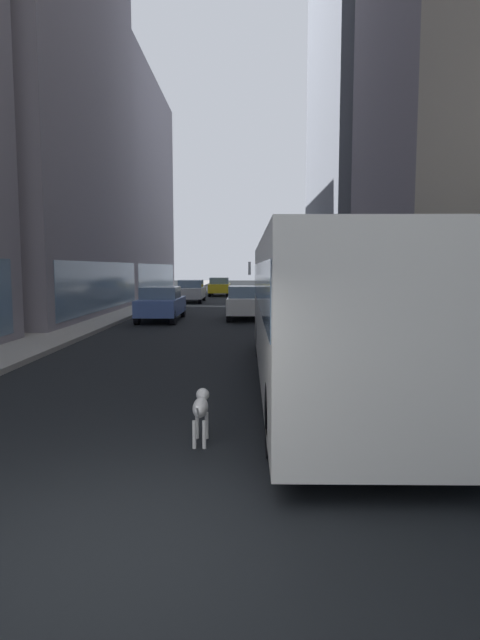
{
  "coord_description": "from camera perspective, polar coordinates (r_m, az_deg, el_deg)",
  "views": [
    {
      "loc": [
        1.27,
        -4.41,
        2.53
      ],
      "look_at": [
        1.12,
        6.64,
        1.4
      ],
      "focal_mm": 28.96,
      "sensor_mm": 36.0,
      "label": 1
    }
  ],
  "objects": [
    {
      "name": "sidewalk_right",
      "position": [
        39.73,
        7.2,
        2.26
      ],
      "size": [
        2.4,
        110.0,
        0.15
      ],
      "primitive_type": "cube",
      "color": "#9E9991",
      "rests_on": "ground"
    },
    {
      "name": "transit_bus",
      "position": [
        11.02,
        8.76,
        1.86
      ],
      "size": [
        2.78,
        11.53,
        3.05
      ],
      "color": "silver",
      "rests_on": "ground"
    },
    {
      "name": "dalmatian_dog",
      "position": [
        7.59,
        -4.35,
        -9.6
      ],
      "size": [
        0.22,
        0.96,
        0.72
      ],
      "color": "white",
      "rests_on": "ground"
    },
    {
      "name": "car_yellow_taxi",
      "position": [
        46.17,
        -2.27,
        3.72
      ],
      "size": [
        1.78,
        4.44,
        1.62
      ],
      "color": "yellow",
      "rests_on": "ground"
    },
    {
      "name": "building_left_far",
      "position": [
        47.56,
        -15.74,
        13.67
      ],
      "size": [
        10.86,
        19.09,
        18.37
      ],
      "color": "slate",
      "rests_on": "ground"
    },
    {
      "name": "ground_plane",
      "position": [
        39.51,
        -1.05,
        2.17
      ],
      "size": [
        120.0,
        120.0,
        0.0
      ],
      "primitive_type": "plane",
      "color": "black"
    },
    {
      "name": "sidewalk_left",
      "position": [
        40.1,
        -9.22,
        2.26
      ],
      "size": [
        2.4,
        110.0,
        0.15
      ],
      "primitive_type": "cube",
      "color": "gray",
      "rests_on": "ground"
    },
    {
      "name": "car_blue_hatchback",
      "position": [
        24.7,
        -8.7,
        1.82
      ],
      "size": [
        1.81,
        4.4,
        1.62
      ],
      "color": "#4C6BB7",
      "rests_on": "ground"
    },
    {
      "name": "building_right_far",
      "position": [
        44.88,
        15.77,
        23.3
      ],
      "size": [
        10.09,
        18.09,
        32.32
      ],
      "color": "slate",
      "rests_on": "ground"
    },
    {
      "name": "car_white_van",
      "position": [
        25.37,
        0.63,
        1.98
      ],
      "size": [
        1.77,
        4.19,
        1.62
      ],
      "color": "silver",
      "rests_on": "ground"
    },
    {
      "name": "car_silver_sedan",
      "position": [
        37.66,
        -5.42,
        3.22
      ],
      "size": [
        1.81,
        4.13,
        1.62
      ],
      "color": "#B7BABF",
      "rests_on": "ground"
    }
  ]
}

